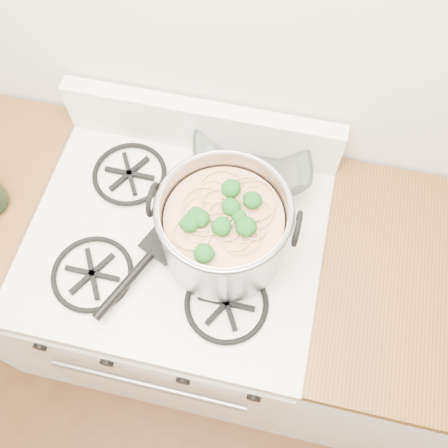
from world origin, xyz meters
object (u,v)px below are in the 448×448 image
gas_range (187,296)px  glass_bowl (251,166)px  stock_pot (224,228)px  spatula (165,238)px

gas_range → glass_bowl: bearing=57.3°
stock_pot → glass_bowl: size_ratio=2.79×
gas_range → glass_bowl: 0.57m
glass_bowl → spatula: bearing=-122.8°
spatula → glass_bowl: 0.31m
stock_pot → glass_bowl: stock_pot is taller
gas_range → glass_bowl: (0.15, 0.24, 0.50)m
spatula → gas_range: bearing=79.9°
spatula → stock_pot: bearing=30.8°
gas_range → spatula: spatula is taller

